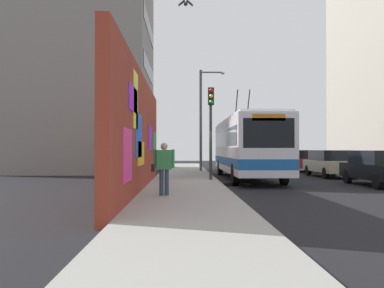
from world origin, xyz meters
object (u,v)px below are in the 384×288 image
traffic_light (211,118)px  street_lamp (203,113)px  parked_car_red (301,160)px  pedestrian_near_wall (164,165)px  parked_car_champagne (330,163)px  parked_car_black (379,167)px  city_bus (247,146)px

traffic_light → street_lamp: size_ratio=0.64×
parked_car_red → pedestrian_near_wall: bearing=150.6°
parked_car_red → parked_car_champagne: bearing=-180.0°
parked_car_red → pedestrian_near_wall: pedestrian_near_wall is taller
traffic_light → parked_car_black: bearing=-104.0°
pedestrian_near_wall → traffic_light: 7.21m
pedestrian_near_wall → parked_car_champagne: bearing=-40.8°
traffic_light → parked_car_champagne: bearing=-60.3°
pedestrian_near_wall → street_lamp: 15.61m
pedestrian_near_wall → street_lamp: street_lamp is taller
parked_car_black → traffic_light: (1.83, 7.35, 2.32)m
city_bus → parked_car_red: bearing=-35.0°
pedestrian_near_wall → city_bus: bearing=-24.3°
street_lamp → parked_car_champagne: bearing=-121.0°
parked_car_red → pedestrian_near_wall: size_ratio=2.57×
parked_car_red → pedestrian_near_wall: 19.02m
parked_car_black → pedestrian_near_wall: pedestrian_near_wall is taller
traffic_light → street_lamp: bearing=-0.6°
city_bus → pedestrian_near_wall: 10.05m
city_bus → parked_car_black: (-4.34, -5.20, -1.00)m
traffic_light → street_lamp: 8.61m
parked_car_champagne → traffic_light: bearing=119.7°
city_bus → parked_car_black: 6.85m
parked_car_red → traffic_light: (-9.94, 7.35, 2.33)m
city_bus → parked_car_black: city_bus is taller
city_bus → pedestrian_near_wall: bearing=155.7°
parked_car_champagne → pedestrian_near_wall: size_ratio=2.83×
city_bus → parked_car_champagne: bearing=-72.1°
parked_car_champagne → traffic_light: (-4.19, 7.35, 2.32)m
traffic_light → parked_car_red: bearing=-36.5°
city_bus → parked_car_red: (7.43, -5.20, -1.01)m
parked_car_red → parked_car_black: bearing=-180.0°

